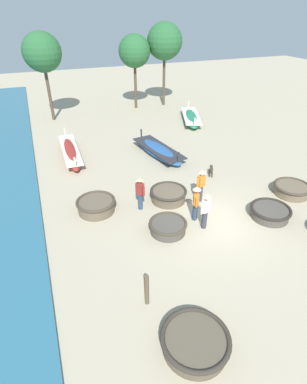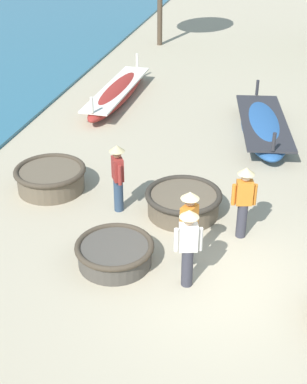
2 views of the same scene
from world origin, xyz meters
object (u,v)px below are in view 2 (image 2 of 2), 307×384
long_boat_blue_hull (263,126)px  long_boat_white_hull (117,93)px  coracle_far_right (51,178)px  fisherman_hauling (118,174)px  coracle_front_left (115,253)px  fisherman_standing_left (188,243)px  fisherman_crouching (244,198)px  fisherman_by_coracle (189,224)px  coracle_far_left (183,202)px

long_boat_blue_hull → long_boat_white_hull: 5.48m
coracle_far_right → fisherman_hauling: size_ratio=1.07×
coracle_front_left → fisherman_hauling: size_ratio=0.95×
coracle_front_left → fisherman_standing_left: 1.70m
fisherman_crouching → fisherman_hauling: (-2.88, 0.41, 0.00)m
coracle_front_left → long_boat_white_hull: 9.37m
coracle_far_right → long_boat_blue_hull: (4.94, 4.61, -0.03)m
coracle_far_right → fisherman_crouching: 4.95m
long_boat_white_hull → fisherman_hauling: size_ratio=3.26×
fisherman_hauling → coracle_front_left: bearing=-75.5°
long_boat_blue_hull → fisherman_by_coracle: 6.93m
long_boat_blue_hull → fisherman_crouching: 5.62m
coracle_front_left → long_boat_blue_hull: bearing=70.8°
fisherman_by_coracle → long_boat_blue_hull: bearing=81.1°
long_boat_blue_hull → fisherman_crouching: bearing=-91.3°
coracle_front_left → fisherman_crouching: bearing=33.5°
long_boat_blue_hull → fisherman_by_coracle: bearing=-98.9°
coracle_front_left → fisherman_standing_left: size_ratio=0.95×
coracle_far_left → long_boat_blue_hull: 5.20m
long_boat_blue_hull → fisherman_standing_left: (-0.97, -7.45, 0.66)m
coracle_front_left → long_boat_white_hull: bearing=106.5°
coracle_front_left → fisherman_hauling: bearing=104.5°
coracle_far_left → long_boat_white_hull: 7.73m
fisherman_hauling → fisherman_standing_left: size_ratio=1.00×
coracle_far_left → long_boat_white_hull: (-3.65, 6.81, -0.02)m
coracle_front_left → coracle_far_right: bearing=134.0°
coracle_front_left → fisherman_crouching: size_ratio=0.95×
coracle_front_left → fisherman_hauling: fisherman_hauling is taller
long_boat_blue_hull → long_boat_white_hull: size_ratio=0.90×
long_boat_blue_hull → fisherman_hauling: size_ratio=2.92×
fisherman_crouching → fisherman_hauling: 2.91m
coracle_front_left → fisherman_standing_left: fisherman_standing_left is taller
long_boat_white_hull → fisherman_crouching: fisherman_crouching is taller
coracle_far_left → fisherman_standing_left: size_ratio=1.06×
coracle_far_right → fisherman_by_coracle: 4.49m
coracle_front_left → fisherman_by_coracle: 1.62m
coracle_far_left → coracle_far_right: 3.44m
long_boat_white_hull → coracle_far_right: bearing=-88.0°
coracle_far_left → fisherman_crouching: fisherman_crouching is taller
coracle_far_right → fisherman_standing_left: fisherman_standing_left is taller
coracle_front_left → fisherman_crouching: (2.37, 1.57, 0.69)m
coracle_front_left → long_boat_white_hull: long_boat_white_hull is taller
fisherman_crouching → long_boat_blue_hull: bearing=88.7°
long_boat_white_hull → fisherman_crouching: (5.03, -7.41, 0.66)m
fisherman_crouching → fisherman_by_coracle: size_ratio=1.00×
long_boat_white_hull → fisherman_hauling: (2.16, -7.01, 0.66)m
coracle_far_left → fisherman_hauling: (-1.49, -0.20, 0.64)m
long_boat_white_hull → fisherman_by_coracle: fisherman_by_coracle is taller
coracle_far_left → coracle_front_left: 2.38m
coracle_far_right → coracle_front_left: bearing=-46.0°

